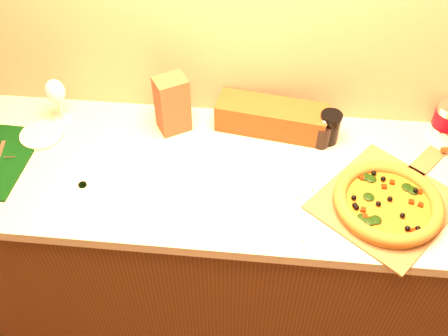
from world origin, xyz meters
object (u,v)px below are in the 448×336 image
pepper_grinder (322,135)px  wine_glass (55,92)px  dark_jar (329,128)px  pizza_peel (388,200)px  pizza (388,203)px  side_plate (42,135)px  coffee_canister (447,120)px

pepper_grinder → wine_glass: bearing=177.4°
wine_glass → dark_jar: 1.01m
pizza_peel → pepper_grinder: pepper_grinder is taller
pepper_grinder → dark_jar: 0.04m
pizza → wine_glass: wine_glass is taller
pizza → dark_jar: bearing=119.7°
dark_jar → side_plate: 1.06m
pizza → dark_jar: dark_jar is taller
pizza_peel → pizza: size_ratio=1.63×
dark_jar → pizza_peel: bearing=-56.0°
pizza → coffee_canister: (0.25, 0.39, 0.04)m
dark_jar → pizza: bearing=-60.3°
pizza_peel → pepper_grinder: size_ratio=4.88×
pizza_peel → side_plate: side_plate is taller
dark_jar → side_plate: size_ratio=0.78×
pepper_grinder → wine_glass: 0.98m
wine_glass → side_plate: wine_glass is taller
pizza_peel → dark_jar: (-0.19, 0.28, 0.06)m
wine_glass → side_plate: bearing=-114.1°
dark_jar → side_plate: bearing=-175.5°
wine_glass → dark_jar: bearing=-1.1°
coffee_canister → pepper_grinder: bearing=-167.2°
pizza_peel → side_plate: 1.25m
pizza_peel → pepper_grinder: bearing=169.0°
wine_glass → pizza_peel: bearing=-13.9°
pizza → side_plate: bearing=169.6°
pepper_grinder → dark_jar: bearing=44.3°
coffee_canister → dark_jar: size_ratio=1.09×
coffee_canister → wine_glass: bearing=-177.7°
pizza → coffee_canister: size_ratio=2.58×
pizza_peel → dark_jar: bearing=163.0°
wine_glass → side_plate: (-0.05, -0.10, -0.12)m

